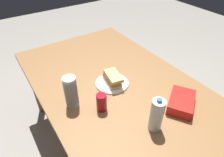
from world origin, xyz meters
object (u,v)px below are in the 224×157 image
(dining_table, at_px, (117,92))
(chip_bag, at_px, (181,102))
(paper_plate, at_px, (112,83))
(soda_can_red, at_px, (102,102))
(sandwich, at_px, (112,78))
(water_bottle_tall, at_px, (156,115))
(plastic_cup_stack, at_px, (71,92))

(dining_table, distance_m, chip_bag, 0.48)
(paper_plate, distance_m, soda_can_red, 0.27)
(dining_table, bearing_deg, paper_plate, -137.58)
(dining_table, bearing_deg, sandwich, -134.30)
(paper_plate, xyz_separation_m, water_bottle_tall, (0.47, -0.02, 0.10))
(paper_plate, distance_m, sandwich, 0.05)
(paper_plate, relative_size, chip_bag, 1.07)
(water_bottle_tall, xyz_separation_m, plastic_cup_stack, (-0.44, -0.31, 0.00))
(soda_can_red, relative_size, plastic_cup_stack, 0.55)
(sandwich, xyz_separation_m, water_bottle_tall, (0.47, -0.02, 0.06))
(soda_can_red, xyz_separation_m, plastic_cup_stack, (-0.14, -0.14, 0.05))
(sandwich, distance_m, soda_can_red, 0.26)
(soda_can_red, bearing_deg, dining_table, 124.02)
(soda_can_red, bearing_deg, plastic_cup_stack, -136.35)
(soda_can_red, xyz_separation_m, chip_bag, (0.26, 0.44, -0.03))
(sandwich, distance_m, chip_bag, 0.50)
(sandwich, bearing_deg, plastic_cup_stack, -84.86)
(chip_bag, distance_m, plastic_cup_stack, 0.71)
(water_bottle_tall, relative_size, plastic_cup_stack, 1.04)
(water_bottle_tall, bearing_deg, sandwich, 177.57)
(dining_table, xyz_separation_m, water_bottle_tall, (0.45, -0.04, 0.18))
(paper_plate, relative_size, plastic_cup_stack, 1.11)
(soda_can_red, distance_m, plastic_cup_stack, 0.20)
(water_bottle_tall, bearing_deg, dining_table, 174.39)
(chip_bag, bearing_deg, dining_table, 85.73)
(chip_bag, bearing_deg, soda_can_red, 116.87)
(dining_table, bearing_deg, water_bottle_tall, -5.61)
(dining_table, relative_size, soda_can_red, 14.58)
(soda_can_red, height_order, chip_bag, soda_can_red)
(dining_table, relative_size, water_bottle_tall, 7.73)
(water_bottle_tall, bearing_deg, soda_can_red, -148.91)
(paper_plate, bearing_deg, soda_can_red, -48.04)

